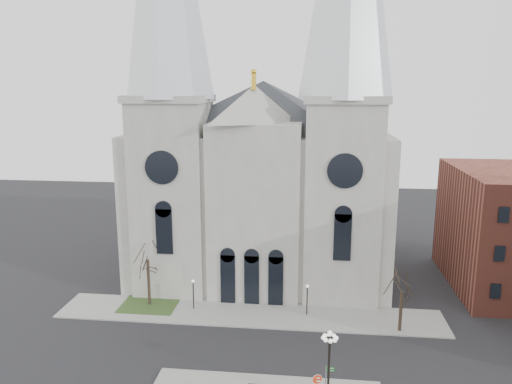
# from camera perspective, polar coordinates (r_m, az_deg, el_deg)

# --- Properties ---
(ground) EXTENTS (160.00, 160.00, 0.00)m
(ground) POSITION_cam_1_polar(r_m,az_deg,el_deg) (44.05, -2.71, -20.05)
(ground) COLOR black
(ground) RESTS_ON ground
(sidewalk_far) EXTENTS (40.00, 6.00, 0.14)m
(sidewalk_far) POSITION_cam_1_polar(r_m,az_deg,el_deg) (53.55, -0.81, -13.77)
(sidewalk_far) COLOR gray
(sidewalk_far) RESTS_ON ground
(grass_patch) EXTENTS (6.00, 5.00, 0.18)m
(grass_patch) POSITION_cam_1_polar(r_m,az_deg,el_deg) (56.73, -12.04, -12.49)
(grass_patch) COLOR #29411C
(grass_patch) RESTS_ON ground
(cathedral) EXTENTS (33.00, 26.66, 54.00)m
(cathedral) POSITION_cam_1_polar(r_m,az_deg,el_deg) (60.19, 0.56, 7.37)
(cathedral) COLOR #9C9A91
(cathedral) RESTS_ON ground
(tree_left) EXTENTS (3.20, 3.20, 7.50)m
(tree_left) POSITION_cam_1_polar(r_m,az_deg,el_deg) (54.70, -12.30, -7.24)
(tree_left) COLOR black
(tree_left) RESTS_ON ground
(tree_right) EXTENTS (3.20, 3.20, 6.00)m
(tree_right) POSITION_cam_1_polar(r_m,az_deg,el_deg) (50.38, 16.36, -10.53)
(tree_right) COLOR black
(tree_right) RESTS_ON ground
(ped_lamp_left) EXTENTS (0.32, 0.32, 3.26)m
(ped_lamp_left) POSITION_cam_1_polar(r_m,az_deg,el_deg) (54.08, -7.19, -10.97)
(ped_lamp_left) COLOR black
(ped_lamp_left) RESTS_ON sidewalk_far
(ped_lamp_right) EXTENTS (0.32, 0.32, 3.26)m
(ped_lamp_right) POSITION_cam_1_polar(r_m,az_deg,el_deg) (52.71, 5.87, -11.57)
(ped_lamp_right) COLOR black
(ped_lamp_right) RESTS_ON sidewalk_far
(stop_sign) EXTENTS (0.83, 0.09, 2.30)m
(stop_sign) POSITION_cam_1_polar(r_m,az_deg,el_deg) (39.99, 7.00, -20.74)
(stop_sign) COLOR slate
(stop_sign) RESTS_ON sidewalk_near
(globe_lamp) EXTENTS (1.34, 1.34, 5.83)m
(globe_lamp) POSITION_cam_1_polar(r_m,az_deg,el_deg) (39.01, 8.36, -18.23)
(globe_lamp) COLOR black
(globe_lamp) RESTS_ON sidewalk_near
(street_name_sign) EXTENTS (0.71, 0.09, 2.20)m
(street_name_sign) POSITION_cam_1_polar(r_m,az_deg,el_deg) (41.35, 8.11, -20.14)
(street_name_sign) COLOR slate
(street_name_sign) RESTS_ON sidewalk_near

